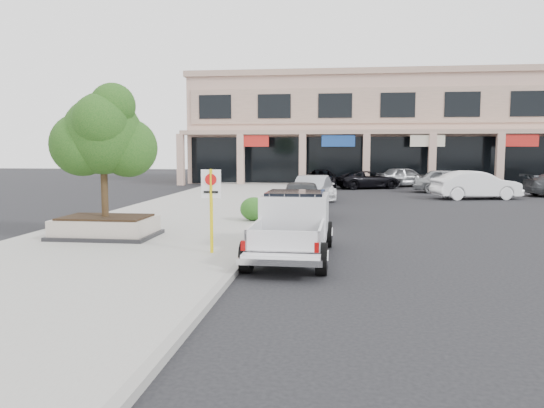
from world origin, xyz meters
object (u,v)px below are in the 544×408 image
(planter, at_px, (106,227))
(lot_car_e, at_px, (405,177))
(lot_car_b, at_px, (476,185))
(lot_car_a, at_px, (449,181))
(pickup_truck, at_px, (292,226))
(curb_car_a, at_px, (301,199))
(planter_tree, at_px, (109,136))
(curb_car_c, at_px, (318,188))
(curb_car_d, at_px, (321,179))
(no_parking_sign, at_px, (211,199))
(curb_car_b, at_px, (312,190))
(lot_car_d, at_px, (369,180))

(planter, bearing_deg, lot_car_e, 64.66)
(lot_car_e, bearing_deg, lot_car_b, 172.48)
(lot_car_a, height_order, lot_car_b, lot_car_b)
(pickup_truck, bearing_deg, curb_car_a, 93.16)
(planter_tree, distance_m, lot_car_b, 22.74)
(lot_car_a, bearing_deg, curb_car_a, 153.80)
(curb_car_c, xyz_separation_m, curb_car_d, (-0.12, 8.69, 0.02))
(no_parking_sign, height_order, curb_car_b, no_parking_sign)
(no_parking_sign, xyz_separation_m, pickup_truck, (2.19, 0.28, -0.75))
(curb_car_d, xyz_separation_m, lot_car_e, (6.54, 2.63, 0.08))
(curb_car_a, distance_m, curb_car_b, 5.85)
(planter, distance_m, lot_car_a, 25.76)
(lot_car_a, xyz_separation_m, lot_car_e, (-2.28, 5.69, -0.04))
(no_parking_sign, xyz_separation_m, curb_car_c, (2.18, 17.48, -0.95))
(curb_car_c, distance_m, lot_car_e, 13.02)
(planter_tree, relative_size, lot_car_a, 0.83)
(planter, relative_size, lot_car_e, 0.69)
(curb_car_d, bearing_deg, planter, -104.19)
(no_parking_sign, bearing_deg, lot_car_a, 64.79)
(no_parking_sign, bearing_deg, curb_car_b, 82.29)
(lot_car_a, bearing_deg, pickup_truck, 165.12)
(lot_car_a, distance_m, lot_car_d, 6.15)
(curb_car_b, height_order, lot_car_a, lot_car_a)
(no_parking_sign, relative_size, curb_car_a, 0.48)
(curb_car_c, bearing_deg, lot_car_d, 62.33)
(planter_tree, relative_size, no_parking_sign, 1.74)
(no_parking_sign, distance_m, lot_car_b, 22.03)
(pickup_truck, height_order, lot_car_e, pickup_truck)
(curb_car_d, bearing_deg, lot_car_b, -37.97)
(lot_car_d, bearing_deg, lot_car_b, -163.66)
(curb_car_d, bearing_deg, curb_car_a, -90.68)
(curb_car_b, distance_m, curb_car_c, 2.89)
(lot_car_a, xyz_separation_m, lot_car_d, (-5.21, 3.25, -0.16))
(curb_car_a, bearing_deg, curb_car_c, 84.25)
(planter, distance_m, planter_tree, 2.95)
(curb_car_a, xyz_separation_m, lot_car_b, (9.72, 10.00, 0.02))
(pickup_truck, height_order, curb_car_a, pickup_truck)
(pickup_truck, bearing_deg, curb_car_d, 91.11)
(planter_tree, xyz_separation_m, curb_car_b, (5.88, 12.32, -2.65))
(curb_car_c, height_order, lot_car_a, lot_car_a)
(pickup_truck, xyz_separation_m, lot_car_e, (6.41, 28.51, -0.10))
(no_parking_sign, relative_size, lot_car_e, 0.50)
(planter, distance_m, pickup_truck, 6.50)
(lot_car_e, bearing_deg, curb_car_a, 137.47)
(planter_tree, xyz_separation_m, curb_car_c, (6.08, 15.21, -2.73))
(pickup_truck, bearing_deg, lot_car_a, 69.97)
(planter_tree, distance_m, lot_car_a, 25.68)
(curb_car_a, relative_size, lot_car_e, 1.04)
(planter, distance_m, curb_car_d, 24.81)
(curb_car_c, distance_m, curb_car_d, 8.69)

